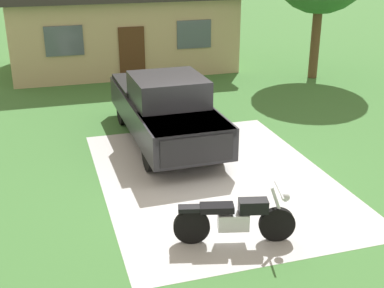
{
  "coord_description": "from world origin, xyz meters",
  "views": [
    {
      "loc": [
        -3.59,
        -9.97,
        5.08
      ],
      "look_at": [
        -0.55,
        0.03,
        0.9
      ],
      "focal_mm": 47.22,
      "sensor_mm": 36.0,
      "label": 1
    }
  ],
  "objects": [
    {
      "name": "motorcycle",
      "position": [
        -0.54,
        -2.63,
        0.47
      ],
      "size": [
        2.17,
        0.87,
        1.09
      ],
      "color": "black",
      "rests_on": "ground"
    },
    {
      "name": "driveway_pad",
      "position": [
        0.0,
        0.0,
        0.0
      ],
      "size": [
        5.2,
        7.03,
        0.01
      ],
      "primitive_type": "cube",
      "color": "silver",
      "rests_on": "ground"
    },
    {
      "name": "ground_plane",
      "position": [
        0.0,
        0.0,
        0.0
      ],
      "size": [
        80.0,
        80.0,
        0.0
      ],
      "primitive_type": "plane",
      "color": "#407638"
    },
    {
      "name": "neighbor_house",
      "position": [
        -0.16,
        11.87,
        1.79
      ],
      "size": [
        9.6,
        5.6,
        3.5
      ],
      "color": "tan",
      "rests_on": "ground"
    },
    {
      "name": "pickup_truck",
      "position": [
        -0.53,
        2.73,
        0.95
      ],
      "size": [
        2.09,
        5.66,
        1.9
      ],
      "color": "black",
      "rests_on": "ground"
    }
  ]
}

